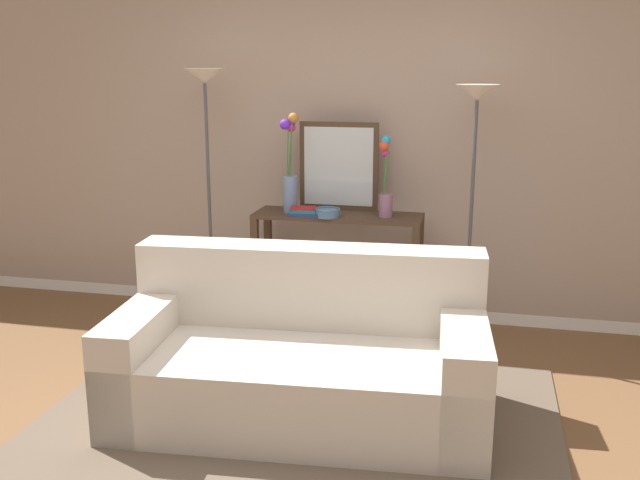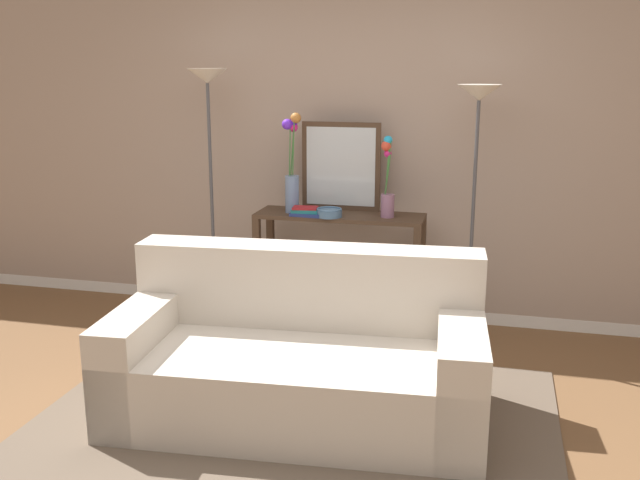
# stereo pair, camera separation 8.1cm
# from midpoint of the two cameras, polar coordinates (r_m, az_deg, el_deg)

# --- Properties ---
(ground_plane) EXTENTS (16.00, 16.00, 0.02)m
(ground_plane) POSITION_cam_midpoint_polar(r_m,az_deg,el_deg) (3.68, -3.58, -16.84)
(ground_plane) COLOR brown
(back_wall) EXTENTS (12.00, 0.15, 2.62)m
(back_wall) POSITION_cam_midpoint_polar(r_m,az_deg,el_deg) (5.30, 2.90, 7.78)
(back_wall) COLOR white
(back_wall) RESTS_ON ground
(area_rug) EXTENTS (2.76, 2.06, 0.01)m
(area_rug) POSITION_cam_midpoint_polar(r_m,az_deg,el_deg) (3.90, -2.63, -14.67)
(area_rug) COLOR brown
(area_rug) RESTS_ON ground
(couch) EXTENTS (2.02, 1.09, 0.88)m
(couch) POSITION_cam_midpoint_polar(r_m,az_deg,el_deg) (3.91, -2.11, -9.65)
(couch) COLOR beige
(couch) RESTS_ON ground
(console_table) EXTENTS (1.18, 0.36, 0.85)m
(console_table) POSITION_cam_midpoint_polar(r_m,az_deg,el_deg) (5.07, 0.97, -0.90)
(console_table) COLOR #473323
(console_table) RESTS_ON ground
(floor_lamp_left) EXTENTS (0.28, 0.28, 1.84)m
(floor_lamp_left) POSITION_cam_midpoint_polar(r_m,az_deg,el_deg) (5.12, -9.53, 8.98)
(floor_lamp_left) COLOR #4C4C51
(floor_lamp_left) RESTS_ON ground
(floor_lamp_right) EXTENTS (0.28, 0.28, 1.75)m
(floor_lamp_right) POSITION_cam_midpoint_polar(r_m,az_deg,el_deg) (4.74, 11.81, 7.59)
(floor_lamp_right) COLOR #4C4C51
(floor_lamp_right) RESTS_ON ground
(wall_mirror) EXTENTS (0.57, 0.02, 0.63)m
(wall_mirror) POSITION_cam_midpoint_polar(r_m,az_deg,el_deg) (5.10, 1.04, 5.91)
(wall_mirror) COLOR #473323
(wall_mirror) RESTS_ON console_table
(vase_tall_flowers) EXTENTS (0.13, 0.12, 0.70)m
(vase_tall_flowers) POSITION_cam_midpoint_polar(r_m,az_deg,el_deg) (5.02, -2.88, 5.65)
(vase_tall_flowers) COLOR #6B84AD
(vase_tall_flowers) RESTS_ON console_table
(vase_short_flowers) EXTENTS (0.10, 0.11, 0.55)m
(vase_short_flowers) POSITION_cam_midpoint_polar(r_m,az_deg,el_deg) (4.89, 4.81, 4.42)
(vase_short_flowers) COLOR gray
(vase_short_flowers) RESTS_ON console_table
(fruit_bowl) EXTENTS (0.18, 0.18, 0.06)m
(fruit_bowl) POSITION_cam_midpoint_polar(r_m,az_deg,el_deg) (4.91, 0.13, 2.22)
(fruit_bowl) COLOR #4C7093
(fruit_bowl) RESTS_ON console_table
(book_stack) EXTENTS (0.23, 0.15, 0.06)m
(book_stack) POSITION_cam_midpoint_polar(r_m,az_deg,el_deg) (4.94, -1.72, 2.28)
(book_stack) COLOR navy
(book_stack) RESTS_ON console_table
(book_row_under_console) EXTENTS (0.32, 0.18, 0.13)m
(book_row_under_console) POSITION_cam_midpoint_polar(r_m,az_deg,el_deg) (5.30, -2.60, -6.11)
(book_row_under_console) COLOR #236033
(book_row_under_console) RESTS_ON ground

